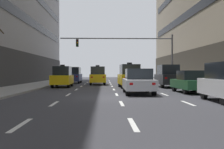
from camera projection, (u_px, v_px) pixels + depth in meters
ground_plane at (118, 97)px, 15.60m from camera, size 120.00×120.00×0.00m
lane_stripe_l1_s2 at (21, 125)px, 7.51m from camera, size 0.16×2.00×0.01m
lane_stripe_l1_s3 at (54, 104)px, 12.51m from camera, size 0.16×2.00×0.01m
lane_stripe_l1_s4 at (68, 95)px, 17.50m from camera, size 0.16×2.00×0.01m
lane_stripe_l1_s5 at (76, 89)px, 22.50m from camera, size 0.16×2.00×0.01m
lane_stripe_l1_s6 at (81, 86)px, 27.50m from camera, size 0.16×2.00×0.01m
lane_stripe_l1_s7 at (85, 84)px, 32.50m from camera, size 0.16×2.00×0.01m
lane_stripe_l1_s8 at (87, 82)px, 37.49m from camera, size 0.16×2.00×0.01m
lane_stripe_l1_s9 at (89, 81)px, 42.49m from camera, size 0.16×2.00×0.01m
lane_stripe_l1_s10 at (91, 80)px, 47.49m from camera, size 0.16×2.00×0.01m
lane_stripe_l2_s2 at (133, 124)px, 7.61m from camera, size 0.16×2.00×0.01m
lane_stripe_l2_s3 at (122, 103)px, 12.60m from camera, size 0.16×2.00×0.01m
lane_stripe_l2_s4 at (117, 94)px, 17.60m from camera, size 0.16×2.00×0.01m
lane_stripe_l2_s5 at (114, 89)px, 22.60m from camera, size 0.16×2.00×0.01m
lane_stripe_l2_s6 at (112, 86)px, 27.60m from camera, size 0.16×2.00×0.01m
lane_stripe_l2_s7 at (111, 84)px, 32.59m from camera, size 0.16×2.00×0.01m
lane_stripe_l2_s8 at (110, 82)px, 37.59m from camera, size 0.16×2.00×0.01m
lane_stripe_l2_s9 at (109, 81)px, 42.59m from camera, size 0.16×2.00×0.01m
lane_stripe_l2_s10 at (109, 80)px, 47.59m from camera, size 0.16×2.00×0.01m
lane_stripe_l3_s3 at (188, 103)px, 12.70m from camera, size 0.16×2.00×0.01m
lane_stripe_l3_s4 at (164, 94)px, 17.70m from camera, size 0.16×2.00×0.01m
lane_stripe_l3_s5 at (151, 89)px, 22.69m from camera, size 0.16×2.00×0.01m
lane_stripe_l3_s6 at (143, 86)px, 27.69m from camera, size 0.16×2.00×0.01m
lane_stripe_l3_s7 at (137, 84)px, 32.69m from camera, size 0.16×2.00×0.01m
lane_stripe_l3_s8 at (132, 82)px, 37.69m from camera, size 0.16×2.00×0.01m
lane_stripe_l3_s9 at (129, 81)px, 42.68m from camera, size 0.16×2.00×0.01m
lane_stripe_l3_s10 at (126, 80)px, 47.68m from camera, size 0.16×2.00×0.01m
car_driving_0 at (74, 75)px, 34.90m from camera, size 1.89×4.45×2.15m
taxi_driving_1 at (62, 77)px, 26.05m from camera, size 1.83×4.29×2.24m
taxi_driving_2 at (98, 76)px, 30.96m from camera, size 1.99×4.47×2.31m
taxi_driving_3 at (129, 76)px, 25.00m from camera, size 2.07×4.66×2.41m
car_driving_4 at (138, 82)px, 17.95m from camera, size 2.01×4.66×1.74m
car_parked_2 at (190, 82)px, 18.97m from camera, size 1.87×4.34×1.62m
car_parked_3 at (168, 76)px, 25.65m from camera, size 1.99×4.59×2.21m
traffic_signal_0 at (134, 48)px, 29.45m from camera, size 12.68×0.35×5.61m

